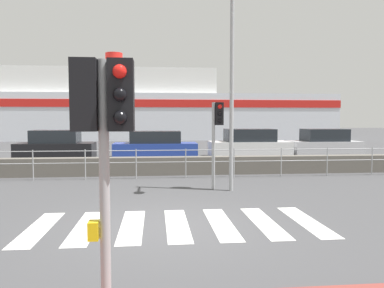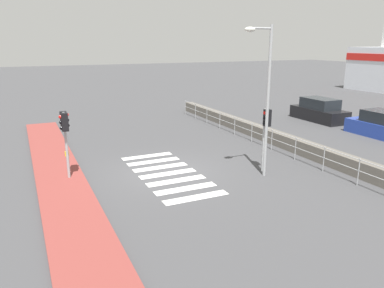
{
  "view_description": "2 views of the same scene",
  "coord_description": "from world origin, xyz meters",
  "views": [
    {
      "loc": [
        -0.2,
        -7.41,
        2.13
      ],
      "look_at": [
        0.73,
        2.0,
        1.5
      ],
      "focal_mm": 35.0,
      "sensor_mm": 36.0,
      "label": 1
    },
    {
      "loc": [
        13.8,
        -5.2,
        5.2
      ],
      "look_at": [
        0.43,
        1.0,
        1.2
      ],
      "focal_mm": 35.0,
      "sensor_mm": 36.0,
      "label": 2
    }
  ],
  "objects": [
    {
      "name": "ground_plane",
      "position": [
        0.0,
        0.0,
        0.0
      ],
      "size": [
        160.0,
        160.0,
        0.0
      ],
      "primitive_type": "plane",
      "color": "#424244"
    },
    {
      "name": "sidewalk_brick",
      "position": [
        0.0,
        -4.1,
        0.06
      ],
      "size": [
        24.0,
        1.8,
        0.12
      ],
      "color": "brown",
      "rests_on": "ground_plane"
    },
    {
      "name": "crosswalk",
      "position": [
        0.23,
        0.0,
        0.0
      ],
      "size": [
        5.85,
        2.4,
        0.01
      ],
      "color": "silver",
      "rests_on": "ground_plane"
    },
    {
      "name": "seawall",
      "position": [
        0.0,
        6.87,
        0.34
      ],
      "size": [
        25.7,
        0.55,
        0.69
      ],
      "color": "#605B54",
      "rests_on": "ground_plane"
    },
    {
      "name": "harbor_fence",
      "position": [
        0.0,
        6.0,
        0.7
      ],
      "size": [
        23.17,
        0.04,
        1.07
      ],
      "color": "#9EA0A3",
      "rests_on": "ground_plane"
    },
    {
      "name": "traffic_light_near",
      "position": [
        -0.69,
        -3.77,
        2.1
      ],
      "size": [
        0.58,
        0.41,
        2.69
      ],
      "color": "#9EA0A3",
      "rests_on": "ground_plane"
    },
    {
      "name": "traffic_light_far",
      "position": [
        1.65,
        3.72,
        1.94
      ],
      "size": [
        0.34,
        0.32,
        2.63
      ],
      "color": "#9EA0A3",
      "rests_on": "ground_plane"
    },
    {
      "name": "streetlamp",
      "position": [
        2.04,
        3.24,
        3.65
      ],
      "size": [
        0.32,
        1.21,
        5.86
      ],
      "color": "#9EA0A3",
      "rests_on": "ground_plane"
    },
    {
      "name": "parked_car_black",
      "position": [
        -5.58,
        13.44,
        0.66
      ],
      "size": [
        4.06,
        1.73,
        1.54
      ],
      "color": "black",
      "rests_on": "ground_plane"
    }
  ]
}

